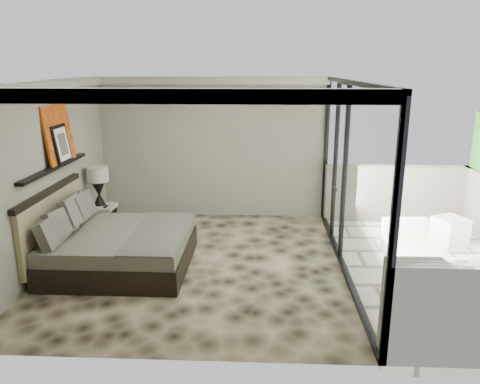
{
  "coord_description": "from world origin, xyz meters",
  "views": [
    {
      "loc": [
        0.98,
        -6.75,
        2.99
      ],
      "look_at": [
        0.64,
        0.4,
        1.06
      ],
      "focal_mm": 35.0,
      "sensor_mm": 36.0,
      "label": 1
    }
  ],
  "objects_px": {
    "table_lamp": "(98,181)",
    "ottoman": "(450,231)",
    "bed": "(114,245)",
    "lounger": "(417,255)",
    "nightstand": "(103,220)"
  },
  "relations": [
    {
      "from": "lounger",
      "to": "bed",
      "type": "bearing_deg",
      "value": -179.62
    },
    {
      "from": "bed",
      "to": "table_lamp",
      "type": "xyz_separation_m",
      "value": [
        -0.73,
        1.54,
        0.63
      ]
    },
    {
      "from": "bed",
      "to": "lounger",
      "type": "relative_size",
      "value": 1.4
    },
    {
      "from": "table_lamp",
      "to": "lounger",
      "type": "xyz_separation_m",
      "value": [
        5.38,
        -1.32,
        -0.8
      ]
    },
    {
      "from": "ottoman",
      "to": "lounger",
      "type": "bearing_deg",
      "value": -131.41
    },
    {
      "from": "nightstand",
      "to": "table_lamp",
      "type": "xyz_separation_m",
      "value": [
        -0.04,
        0.04,
        0.74
      ]
    },
    {
      "from": "bed",
      "to": "nightstand",
      "type": "relative_size",
      "value": 4.5
    },
    {
      "from": "table_lamp",
      "to": "lounger",
      "type": "relative_size",
      "value": 0.48
    },
    {
      "from": "lounger",
      "to": "table_lamp",
      "type": "bearing_deg",
      "value": 163.85
    },
    {
      "from": "nightstand",
      "to": "ottoman",
      "type": "bearing_deg",
      "value": -22.47
    },
    {
      "from": "table_lamp",
      "to": "ottoman",
      "type": "distance_m",
      "value": 6.29
    },
    {
      "from": "table_lamp",
      "to": "lounger",
      "type": "bearing_deg",
      "value": -13.82
    },
    {
      "from": "ottoman",
      "to": "nightstand",
      "type": "bearing_deg",
      "value": 177.06
    },
    {
      "from": "bed",
      "to": "ottoman",
      "type": "xyz_separation_m",
      "value": [
        5.5,
        1.19,
        -0.11
      ]
    },
    {
      "from": "bed",
      "to": "lounger",
      "type": "bearing_deg",
      "value": 2.71
    }
  ]
}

